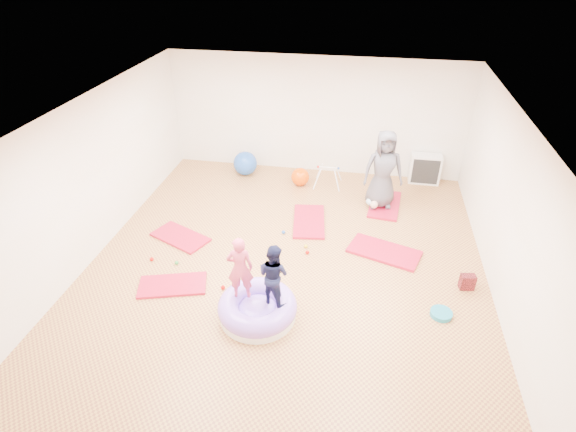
# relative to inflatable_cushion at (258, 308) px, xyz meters

# --- Properties ---
(room) EXTENTS (7.01, 8.01, 2.81)m
(room) POSITION_rel_inflatable_cushion_xyz_m (0.20, 1.25, 1.25)
(room) COLOR #C29446
(room) RESTS_ON ground
(gym_mat_front_left) EXTENTS (1.23, 0.85, 0.05)m
(gym_mat_front_left) POSITION_rel_inflatable_cushion_xyz_m (-1.58, 0.41, -0.13)
(gym_mat_front_left) COLOR red
(gym_mat_front_left) RESTS_ON ground
(gym_mat_mid_left) EXTENTS (1.27, 0.99, 0.05)m
(gym_mat_mid_left) POSITION_rel_inflatable_cushion_xyz_m (-1.99, 1.78, -0.13)
(gym_mat_mid_left) COLOR red
(gym_mat_mid_left) RESTS_ON ground
(gym_mat_center_back) EXTENTS (0.78, 1.32, 0.05)m
(gym_mat_center_back) POSITION_rel_inflatable_cushion_xyz_m (0.42, 2.79, -0.12)
(gym_mat_center_back) COLOR red
(gym_mat_center_back) RESTS_ON ground
(gym_mat_right) EXTENTS (1.43, 1.02, 0.05)m
(gym_mat_right) POSITION_rel_inflatable_cushion_xyz_m (1.94, 2.00, -0.12)
(gym_mat_right) COLOR red
(gym_mat_right) RESTS_ON ground
(gym_mat_rear_right) EXTENTS (0.75, 1.30, 0.05)m
(gym_mat_rear_right) POSITION_rel_inflatable_cushion_xyz_m (1.96, 3.76, -0.12)
(gym_mat_rear_right) COLOR red
(gym_mat_rear_right) RESTS_ON ground
(inflatable_cushion) EXTENTS (1.23, 1.23, 0.39)m
(inflatable_cushion) POSITION_rel_inflatable_cushion_xyz_m (0.00, 0.00, 0.00)
(inflatable_cushion) COLOR white
(inflatable_cushion) RESTS_ON ground
(child_pink) EXTENTS (0.44, 0.33, 1.08)m
(child_pink) POSITION_rel_inflatable_cushion_xyz_m (-0.26, 0.08, 0.75)
(child_pink) COLOR #E44768
(child_pink) RESTS_ON inflatable_cushion
(child_navy) EXTENTS (0.62, 0.57, 1.03)m
(child_navy) POSITION_rel_inflatable_cushion_xyz_m (0.25, 0.05, 0.72)
(child_navy) COLOR #141739
(child_navy) RESTS_ON inflatable_cushion
(adult_caregiver) EXTENTS (0.91, 0.68, 1.69)m
(adult_caregiver) POSITION_rel_inflatable_cushion_xyz_m (1.83, 3.70, 0.75)
(adult_caregiver) COLOR #4D4C54
(adult_caregiver) RESTS_ON gym_mat_rear_right
(infant) EXTENTS (0.35, 0.36, 0.21)m
(infant) POSITION_rel_inflatable_cushion_xyz_m (1.72, 3.58, 0.01)
(infant) COLOR #C5E7FB
(infant) RESTS_ON gym_mat_rear_right
(ball_pit_balls) EXTENTS (2.83, 1.87, 0.07)m
(ball_pit_balls) POSITION_rel_inflatable_cushion_xyz_m (-0.62, 1.40, -0.11)
(ball_pit_balls) COLOR #318E37
(ball_pit_balls) RESTS_ON ground
(exercise_ball_blue) EXTENTS (0.58, 0.58, 0.58)m
(exercise_ball_blue) POSITION_rel_inflatable_cushion_xyz_m (-1.44, 4.70, 0.14)
(exercise_ball_blue) COLOR blue
(exercise_ball_blue) RESTS_ON ground
(exercise_ball_orange) EXTENTS (0.43, 0.43, 0.43)m
(exercise_ball_orange) POSITION_rel_inflatable_cushion_xyz_m (-0.02, 4.38, 0.06)
(exercise_ball_orange) COLOR #F34B00
(exercise_ball_orange) RESTS_ON ground
(infant_play_gym) EXTENTS (0.64, 0.60, 0.49)m
(infant_play_gym) POSITION_rel_inflatable_cushion_xyz_m (0.62, 4.46, 0.17)
(infant_play_gym) COLOR white
(infant_play_gym) RESTS_ON ground
(cube_shelf) EXTENTS (0.70, 0.35, 0.70)m
(cube_shelf) POSITION_rel_inflatable_cushion_xyz_m (2.86, 5.04, 0.20)
(cube_shelf) COLOR white
(cube_shelf) RESTS_ON ground
(balance_disc) EXTENTS (0.34, 0.34, 0.08)m
(balance_disc) POSITION_rel_inflatable_cushion_xyz_m (2.82, 0.51, -0.11)
(balance_disc) COLOR teal
(balance_disc) RESTS_ON ground
(backpack) EXTENTS (0.26, 0.18, 0.27)m
(backpack) POSITION_rel_inflatable_cushion_xyz_m (3.30, 1.24, -0.01)
(backpack) COLOR maroon
(backpack) RESTS_ON ground
(yellow_toy) EXTENTS (0.21, 0.21, 0.03)m
(yellow_toy) POSITION_rel_inflatable_cushion_xyz_m (-0.33, 0.39, -0.14)
(yellow_toy) COLOR gold
(yellow_toy) RESTS_ON ground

